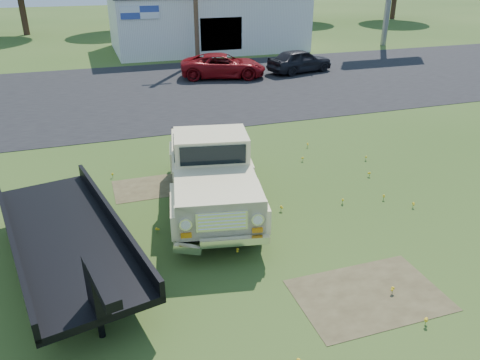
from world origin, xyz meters
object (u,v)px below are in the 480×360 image
red_pickup (223,66)px  dark_sedan (300,61)px  vintage_pickup_truck (211,170)px  flatbed_trailer (66,232)px

red_pickup → dark_sedan: dark_sedan is taller
red_pickup → vintage_pickup_truck: bearing=177.2°
flatbed_trailer → red_pickup: (8.61, 16.92, -0.22)m
flatbed_trailer → dark_sedan: flatbed_trailer is taller
vintage_pickup_truck → flatbed_trailer: 4.20m
dark_sedan → vintage_pickup_truck: bearing=134.2°
flatbed_trailer → dark_sedan: bearing=39.3°
vintage_pickup_truck → flatbed_trailer: bearing=-144.0°
vintage_pickup_truck → flatbed_trailer: size_ratio=0.90×
flatbed_trailer → vintage_pickup_truck: bearing=13.5°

